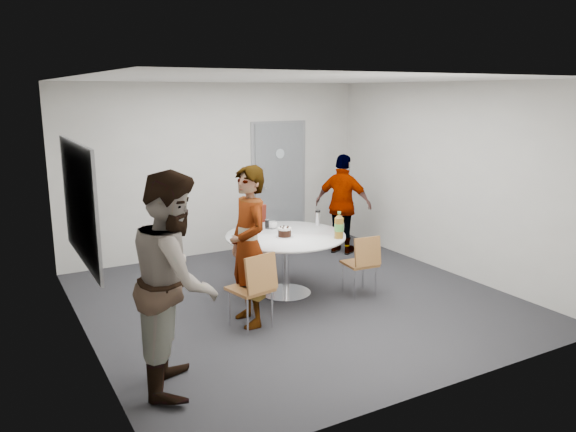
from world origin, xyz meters
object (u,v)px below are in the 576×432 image
whiteboard (79,203)px  chair_near_left (255,284)px  table (288,243)px  chair_far (255,230)px  person_main (249,247)px  person_left (176,281)px  door (279,184)px  chair_near_right (363,260)px  person_right (343,204)px

whiteboard → chair_near_left: whiteboard is taller
table → chair_far: table is taller
person_main → person_left: bearing=-48.7°
door → chair_far: 1.42m
chair_near_left → table: bearing=30.7°
chair_near_left → chair_far: 2.32m
chair_near_right → whiteboard: bearing=176.8°
whiteboard → chair_near_left: bearing=-25.3°
person_main → person_right: person_main is taller
chair_far → person_right: (1.54, -0.07, 0.25)m
chair_near_left → person_right: person_right is taller
door → person_main: bearing=-124.0°
whiteboard → table: whiteboard is taller
whiteboard → person_main: 1.82m
chair_near_left → person_right: bearing=26.4°
table → door: bearing=64.3°
door → chair_far: (-0.93, -0.96, -0.47)m
door → chair_near_left: (-1.95, -3.05, -0.50)m
door → person_left: 4.84m
chair_far → person_main: 2.16m
door → person_left: (-3.05, -3.76, -0.06)m
chair_near_right → chair_far: (-0.63, 1.82, 0.07)m
chair_far → person_main: bearing=71.6°
chair_near_right → person_main: (-1.63, -0.07, 0.41)m
whiteboard → chair_far: 3.08m
table → chair_near_left: (-0.86, -0.79, -0.16)m
table → person_right: 2.09m
chair_near_right → person_main: 1.68m
person_main → door: bearing=148.4°
person_main → chair_near_right: bearing=94.8°
table → person_left: (-1.96, -1.50, 0.28)m
whiteboard → chair_near_right: bearing=-8.7°
person_left → person_right: size_ratio=1.20×
table → chair_near_left: size_ratio=1.74×
chair_near_left → chair_near_right: chair_near_left is taller
table → chair_near_right: size_ratio=1.90×
whiteboard → person_main: whiteboard is taller
chair_near_right → chair_far: size_ratio=0.88×
table → chair_far: (0.16, 1.30, -0.13)m
chair_near_left → chair_near_right: (1.65, 0.27, -0.05)m
chair_far → person_right: 1.56m
chair_near_left → door: bearing=45.5°
table → person_left: bearing=-142.6°
chair_near_left → whiteboard: bearing=142.8°
chair_near_right → chair_far: bearing=114.7°
chair_near_right → person_right: bearing=68.2°
chair_far → person_right: bearing=-173.3°
chair_near_left → chair_near_right: bearing=-2.8°
whiteboard → chair_near_left: 2.01m
table → chair_near_right: bearing=-33.5°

